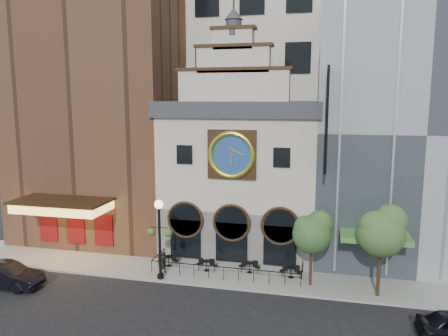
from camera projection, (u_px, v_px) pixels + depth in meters
name	position (u px, v px, depth m)	size (l,w,h in m)	color
ground	(219.00, 289.00, 29.09)	(120.00, 120.00, 0.00)	black
sidewalk	(227.00, 273.00, 31.48)	(44.00, 5.00, 0.15)	gray
clock_building	(242.00, 171.00, 35.57)	(12.60, 8.78, 18.65)	#605E5B
theater_building	(106.00, 98.00, 39.64)	(14.00, 15.60, 25.00)	brown
retail_building	(410.00, 130.00, 34.16)	(14.00, 14.40, 20.00)	gray
office_tower	(265.00, 26.00, 45.19)	(20.00, 16.00, 40.00)	beige
cafe_railing	(227.00, 266.00, 31.40)	(10.60, 2.60, 0.90)	black
bistro_0	(169.00, 260.00, 32.63)	(1.58, 0.68, 0.90)	black
bistro_1	(207.00, 265.00, 31.70)	(1.58, 0.68, 0.90)	black
bistro_2	(250.00, 266.00, 31.37)	(1.58, 0.68, 0.90)	black
bistro_3	(291.00, 271.00, 30.50)	(1.58, 0.68, 0.90)	black
car_left	(6.00, 275.00, 29.26)	(1.75, 5.01, 1.65)	black
pedestrian	(164.00, 262.00, 31.25)	(0.58, 0.38, 1.60)	black
lamppost	(159.00, 230.00, 29.89)	(1.79, 0.63, 5.60)	black
tree_left	(313.00, 231.00, 28.77)	(2.66, 2.56, 5.12)	#382619
tree_right	(382.00, 230.00, 27.14)	(3.06, 2.95, 5.90)	#382619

